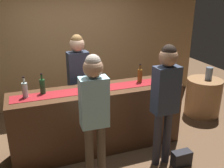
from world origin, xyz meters
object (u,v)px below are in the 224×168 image
(wine_bottle_clear, at_px, (25,90))
(vase_on_side_table, at_px, (209,73))
(wine_glass_mid_counter, at_px, (104,80))
(customer_sipping, at_px, (166,94))
(handbag, at_px, (181,158))
(bartender, at_px, (78,74))
(round_side_table, at_px, (203,97))
(wine_bottle_green, at_px, (42,86))
(customer_browsing, at_px, (94,107))
(wine_bottle_amber, at_px, (140,76))
(wine_glass_near_customer, at_px, (161,74))

(wine_bottle_clear, height_order, vase_on_side_table, wine_bottle_clear)
(wine_bottle_clear, relative_size, wine_glass_mid_counter, 2.10)
(customer_sipping, distance_m, handbag, 1.01)
(customer_sipping, bearing_deg, handbag, -34.91)
(wine_glass_mid_counter, xyz_separation_m, bartender, (-0.28, 0.53, -0.03))
(wine_bottle_clear, relative_size, round_side_table, 0.41)
(wine_bottle_green, bearing_deg, round_side_table, 5.54)
(bartender, xyz_separation_m, handbag, (1.13, -1.43, -0.96))
(wine_bottle_green, relative_size, customer_browsing, 0.18)
(bartender, height_order, handbag, bartender)
(wine_bottle_amber, relative_size, customer_browsing, 0.18)
(wine_glass_mid_counter, xyz_separation_m, customer_browsing, (-0.38, -0.72, -0.05))
(round_side_table, bearing_deg, bartender, 175.57)
(customer_browsing, bearing_deg, wine_bottle_green, 126.16)
(vase_on_side_table, bearing_deg, customer_sipping, -146.85)
(wine_bottle_green, height_order, wine_bottle_clear, same)
(customer_browsing, distance_m, handbag, 1.55)
(wine_glass_mid_counter, bearing_deg, handbag, -46.49)
(wine_glass_near_customer, bearing_deg, wine_bottle_clear, -179.93)
(bartender, relative_size, handbag, 6.15)
(wine_glass_near_customer, height_order, wine_glass_mid_counter, same)
(wine_glass_near_customer, distance_m, handbag, 1.33)
(bartender, distance_m, customer_browsing, 1.26)
(customer_sipping, bearing_deg, wine_bottle_amber, 89.17)
(round_side_table, height_order, vase_on_side_table, vase_on_side_table)
(wine_bottle_green, distance_m, round_side_table, 3.19)
(vase_on_side_table, distance_m, handbag, 2.01)
(wine_bottle_green, height_order, bartender, bartender)
(customer_browsing, bearing_deg, wine_bottle_amber, 39.01)
(wine_bottle_amber, relative_size, round_side_table, 0.41)
(customer_sipping, distance_m, round_side_table, 2.04)
(wine_bottle_amber, height_order, bartender, bartender)
(handbag, bearing_deg, customer_browsing, 172.07)
(customer_sipping, distance_m, customer_browsing, 0.98)
(bartender, bearing_deg, handbag, 125.33)
(wine_bottle_green, distance_m, handbag, 2.22)
(wine_glass_near_customer, xyz_separation_m, vase_on_side_table, (1.29, 0.35, -0.24))
(wine_bottle_clear, xyz_separation_m, round_side_table, (3.32, 0.36, -0.74))
(wine_glass_mid_counter, bearing_deg, wine_bottle_green, 177.18)
(wine_bottle_amber, relative_size, vase_on_side_table, 1.26)
(customer_sipping, height_order, round_side_table, customer_sipping)
(bartender, xyz_separation_m, round_side_table, (2.46, -0.19, -0.70))
(wine_bottle_clear, relative_size, customer_browsing, 0.18)
(vase_on_side_table, bearing_deg, bartender, 175.57)
(bartender, xyz_separation_m, vase_on_side_table, (2.53, -0.20, -0.21))
(wine_bottle_clear, bearing_deg, round_side_table, 6.22)
(round_side_table, bearing_deg, handbag, -137.17)
(wine_glass_near_customer, xyz_separation_m, wine_glass_mid_counter, (-0.96, 0.02, 0.00))
(wine_glass_mid_counter, height_order, customer_browsing, customer_browsing)
(wine_bottle_amber, bearing_deg, customer_sipping, -88.95)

